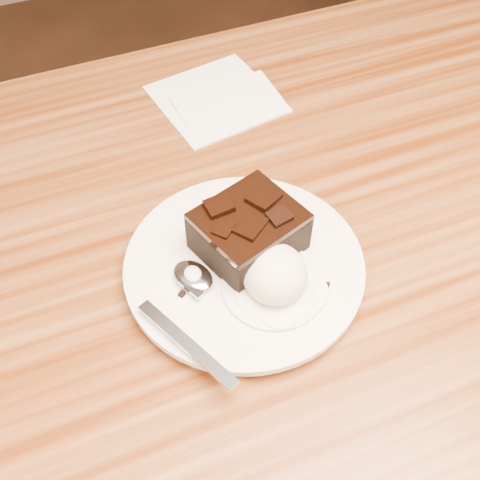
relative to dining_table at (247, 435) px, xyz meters
name	(u,v)px	position (x,y,z in m)	size (l,w,h in m)	color
dining_table	(247,435)	(0.00, 0.00, 0.00)	(1.20, 0.80, 0.75)	#4E1F06
plate	(244,269)	(0.00, 0.01, 0.38)	(0.22, 0.22, 0.02)	silver
brownie	(249,234)	(0.01, 0.03, 0.41)	(0.09, 0.08, 0.04)	black
ice_cream_scoop	(275,274)	(0.01, -0.02, 0.41)	(0.06, 0.06, 0.05)	silver
melt_puddle	(274,286)	(0.01, -0.02, 0.39)	(0.09, 0.09, 0.00)	white
spoon	(193,277)	(-0.05, 0.01, 0.40)	(0.03, 0.17, 0.01)	silver
napkin	(216,98)	(0.07, 0.26, 0.38)	(0.13, 0.13, 0.01)	white
crumb_a	(182,294)	(-0.07, 0.00, 0.40)	(0.01, 0.01, 0.00)	black
crumb_b	(321,283)	(0.05, -0.04, 0.39)	(0.01, 0.01, 0.00)	black
crumb_c	(327,286)	(0.06, -0.04, 0.40)	(0.01, 0.00, 0.00)	black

